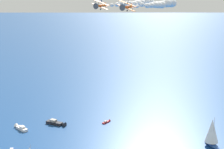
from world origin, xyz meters
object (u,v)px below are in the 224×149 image
Objects in this scene: motorboat_outer_ring_c at (21,128)px; biplane_lead at (127,7)px; sailboat_trailing at (212,132)px; motorboat_outer_ring_a at (57,123)px; wingwalker_wingman at (102,0)px; wingwalker_lead at (128,1)px; motorboat_outer_ring_b at (107,122)px; biplane_wingman at (100,5)px.

motorboat_outer_ring_c is 85.40m from biplane_lead.
sailboat_trailing is 75.63m from motorboat_outer_ring_a.
wingwalker_wingman is (18.70, 44.06, 56.53)m from sailboat_trailing.
sailboat_trailing is 68.46m from biplane_lead.
biplane_lead is 4.01× the size of wingwalker_wingman.
wingwalker_lead reaches higher than sailboat_trailing.
wingwalker_lead reaches higher than biplane_lead.
biplane_lead is (5.90, 41.06, 54.46)m from sailboat_trailing.
sailboat_trailing is 54.12m from motorboat_outer_ring_b.
motorboat_outer_ring_c is at bearing 71.19° from motorboat_outer_ring_b.
motorboat_outer_ring_c is 5.39× the size of wingwalker_wingman.
wingwalker_lead is 0.85× the size of wingwalker_wingman.
motorboat_outer_ring_c is 1.34× the size of biplane_wingman.
biplane_lead is at bearing -171.30° from motorboat_outer_ring_a.
motorboat_outer_ring_a is 79.40m from biplane_lead.
motorboat_outer_ring_b is 42.98m from motorboat_outer_ring_c.
motorboat_outer_ring_c is at bearing 47.44° from sailboat_trailing.
sailboat_trailing is at bearing -113.50° from biplane_wingman.
motorboat_outer_ring_a is 73.24m from wingwalker_wingman.
wingwalker_lead is at bearing 82.57° from sailboat_trailing.
motorboat_outer_ring_b is at bearing -20.27° from biplane_lead.
biplane_lead reaches higher than motorboat_outer_ring_c.
sailboat_trailing is 90.44m from motorboat_outer_ring_c.
motorboat_outer_ring_a is 1.12× the size of motorboat_outer_ring_c.
motorboat_outer_ring_c is 6.34× the size of wingwalker_lead.
wingwalker_lead is (-0.58, -0.30, 2.05)m from biplane_lead.
biplane_lead is 4.72× the size of wingwalker_lead.
motorboat_outer_ring_a is at bearing 7.19° from wingwalker_wingman.
motorboat_outer_ring_a is at bearing 8.70° from biplane_lead.
sailboat_trailing is 72.83m from biplane_wingman.
wingwalker_lead is at bearing -171.07° from motorboat_outer_ring_a.
biplane_wingman is (-38.11, -4.58, 59.90)m from motorboat_outer_ring_a.
wingwalker_lead is at bearing -152.76° from biplane_lead.
motorboat_outer_ring_a is at bearing 40.45° from sailboat_trailing.
wingwalker_lead reaches higher than motorboat_outer_ring_b.
biplane_wingman is at bearing 13.87° from biplane_lead.
biplane_wingman is at bearing 27.26° from wingwalker_wingman.
sailboat_trailing is at bearing -139.55° from motorboat_outer_ring_a.
motorboat_outer_ring_a is 81.36m from wingwalker_lead.
wingwalker_wingman is (13.38, 3.30, 0.02)m from wingwalker_lead.
biplane_lead reaches higher than biplane_wingman.
biplane_wingman is (-41.76, -22.12, 60.03)m from motorboat_outer_ring_c.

